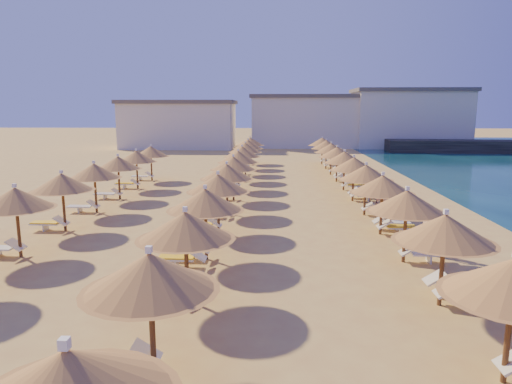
{
  "coord_description": "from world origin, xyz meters",
  "views": [
    {
      "loc": [
        -0.54,
        -18.32,
        5.4
      ],
      "look_at": [
        -1.48,
        4.0,
        1.3
      ],
      "focal_mm": 32.0,
      "sensor_mm": 36.0,
      "label": 1
    }
  ],
  "objects_px": {
    "parasol_row_west": "(230,168)",
    "beachgoer_c": "(379,193)",
    "beachgoer_a": "(425,232)",
    "parasol_row_east": "(359,169)",
    "beachgoer_b": "(385,199)",
    "jetty": "(511,147)"
  },
  "relations": [
    {
      "from": "parasol_row_east",
      "to": "parasol_row_west",
      "type": "bearing_deg",
      "value": 180.0
    },
    {
      "from": "beachgoer_a",
      "to": "jetty",
      "type": "bearing_deg",
      "value": 158.54
    },
    {
      "from": "jetty",
      "to": "parasol_row_east",
      "type": "bearing_deg",
      "value": -123.5
    },
    {
      "from": "parasol_row_west",
      "to": "beachgoer_a",
      "type": "height_order",
      "value": "parasol_row_west"
    },
    {
      "from": "parasol_row_west",
      "to": "beachgoer_b",
      "type": "xyz_separation_m",
      "value": [
        7.96,
        -2.4,
        -1.21
      ]
    },
    {
      "from": "parasol_row_east",
      "to": "beachgoer_a",
      "type": "distance_m",
      "value": 8.22
    },
    {
      "from": "parasol_row_west",
      "to": "beachgoer_c",
      "type": "bearing_deg",
      "value": 0.09
    },
    {
      "from": "parasol_row_west",
      "to": "beachgoer_c",
      "type": "distance_m",
      "value": 8.3
    },
    {
      "from": "parasol_row_west",
      "to": "beachgoer_c",
      "type": "height_order",
      "value": "parasol_row_west"
    },
    {
      "from": "beachgoer_c",
      "to": "beachgoer_b",
      "type": "bearing_deg",
      "value": -75.95
    },
    {
      "from": "beachgoer_b",
      "to": "parasol_row_east",
      "type": "bearing_deg",
      "value": 176.0
    },
    {
      "from": "beachgoer_a",
      "to": "beachgoer_b",
      "type": "height_order",
      "value": "beachgoer_b"
    },
    {
      "from": "jetty",
      "to": "beachgoer_a",
      "type": "xyz_separation_m",
      "value": [
        -23.48,
        -40.78,
        0.06
      ]
    },
    {
      "from": "beachgoer_c",
      "to": "beachgoer_b",
      "type": "distance_m",
      "value": 2.43
    },
    {
      "from": "beachgoer_b",
      "to": "beachgoer_c",
      "type": "bearing_deg",
      "value": 150.31
    },
    {
      "from": "beachgoer_a",
      "to": "parasol_row_east",
      "type": "bearing_deg",
      "value": -163.94
    },
    {
      "from": "beachgoer_c",
      "to": "beachgoer_a",
      "type": "xyz_separation_m",
      "value": [
        -0.04,
        -8.05,
        0.01
      ]
    },
    {
      "from": "jetty",
      "to": "beachgoer_a",
      "type": "distance_m",
      "value": 47.06
    },
    {
      "from": "jetty",
      "to": "beachgoer_c",
      "type": "height_order",
      "value": "beachgoer_c"
    },
    {
      "from": "parasol_row_west",
      "to": "beachgoer_a",
      "type": "bearing_deg",
      "value": -44.61
    },
    {
      "from": "parasol_row_west",
      "to": "beachgoer_b",
      "type": "height_order",
      "value": "parasol_row_west"
    },
    {
      "from": "parasol_row_east",
      "to": "beachgoer_b",
      "type": "bearing_deg",
      "value": -69.82
    }
  ]
}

